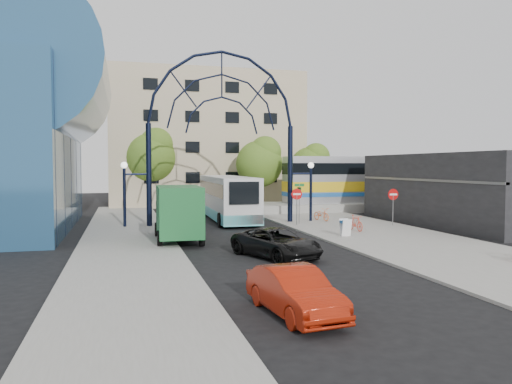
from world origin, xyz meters
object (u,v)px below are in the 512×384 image
object	(u,v)px
sandwich_board	(345,225)
green_truck	(178,214)
do_not_enter_sign	(393,198)
tree_north_c	(312,165)
city_bus	(227,197)
train_car	(411,179)
bike_near_b	(355,223)
tree_north_a	(261,161)
black_suv	(277,243)
street_name_sign	(299,195)
bike_near_a	(321,214)
stop_sign	(297,197)
red_sedan	(295,291)
gateway_arch	(222,102)
tree_north_b	(152,155)

from	to	relation	value
sandwich_board	green_truck	world-z (taller)	green_truck
do_not_enter_sign	tree_north_c	world-z (taller)	tree_north_c
tree_north_c	city_bus	xyz separation A→B (m)	(-11.06, -10.64, -2.53)
sandwich_board	train_car	xyz separation A→B (m)	(14.40, 16.02, 2.16)
sandwich_board	green_truck	xyz separation A→B (m)	(-9.41, 1.26, 0.79)
city_bus	bike_near_b	distance (m)	11.21
tree_north_a	black_suv	bearing A→B (deg)	-103.98
street_name_sign	train_car	size ratio (longest dim) A/B	0.11
bike_near_a	tree_north_a	bearing A→B (deg)	82.82
city_bus	bike_near_a	xyz separation A→B (m)	(6.39, -3.29, -1.16)
green_truck	city_bus	bearing A→B (deg)	65.87
tree_north_c	tree_north_a	bearing A→B (deg)	-161.56
stop_sign	bike_near_a	xyz separation A→B (m)	(2.65, 2.00, -1.41)
city_bus	red_sedan	bearing A→B (deg)	-95.94
train_car	tree_north_c	world-z (taller)	tree_north_c
train_car	red_sedan	world-z (taller)	train_car
tree_north_c	red_sedan	bearing A→B (deg)	-112.11
green_truck	bike_near_a	distance (m)	13.16
black_suv	sandwich_board	bearing A→B (deg)	18.38
gateway_arch	sandwich_board	distance (m)	12.52
do_not_enter_sign	tree_north_b	size ratio (longest dim) A/B	0.31
street_name_sign	red_sedan	bearing A→B (deg)	-110.36
stop_sign	do_not_enter_sign	distance (m)	6.51
street_name_sign	gateway_arch	bearing A→B (deg)	164.93
green_truck	red_sedan	size ratio (longest dim) A/B	1.52
do_not_enter_sign	sandwich_board	xyz separation A→B (m)	(-5.40, -4.02, -1.23)
stop_sign	green_truck	distance (m)	9.85
city_bus	red_sedan	distance (m)	24.73
green_truck	bike_near_b	xyz separation A→B (m)	(11.03, 0.76, -0.92)
stop_sign	train_car	distance (m)	18.22
sandwich_board	tree_north_a	bearing A→B (deg)	88.50
bike_near_a	city_bus	bearing A→B (deg)	139.23
green_truck	black_suv	size ratio (longest dim) A/B	1.30
sandwich_board	green_truck	bearing A→B (deg)	172.35
stop_sign	gateway_arch	bearing A→B (deg)	157.37
train_car	red_sedan	distance (m)	36.73
sandwich_board	black_suv	world-z (taller)	black_suv
green_truck	stop_sign	bearing A→B (deg)	30.63
gateway_arch	train_car	size ratio (longest dim) A/B	0.54
tree_north_a	red_sedan	size ratio (longest dim) A/B	1.73
tree_north_b	city_bus	distance (m)	14.01
gateway_arch	black_suv	xyz separation A→B (m)	(-0.02, -12.74, -7.90)
tree_north_b	bike_near_a	world-z (taller)	tree_north_b
gateway_arch	city_bus	bearing A→B (deg)	72.18
tree_north_c	black_suv	world-z (taller)	tree_north_c
train_car	bike_near_b	world-z (taller)	train_car
do_not_enter_sign	street_name_sign	bearing A→B (deg)	155.84
train_car	tree_north_a	bearing A→B (deg)	164.20
bike_near_a	stop_sign	bearing A→B (deg)	-156.46
street_name_sign	tree_north_b	world-z (taller)	tree_north_b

